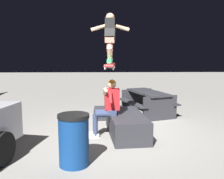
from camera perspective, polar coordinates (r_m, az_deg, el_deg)
name	(u,v)px	position (r m, az deg, el deg)	size (l,w,h in m)	color
ground_plane	(121,134)	(6.46, 1.93, -9.65)	(40.00, 40.00, 0.00)	gray
ledge_box_main	(126,125)	(6.33, 3.17, -7.62)	(1.82, 0.80, 0.51)	#28282D
person_sitting_on_ledge	(107,105)	(6.15, -1.00, -3.31)	(0.60, 0.77, 1.34)	#2D3856
skateboard	(110,66)	(6.00, -0.46, 5.19)	(1.03, 0.28, 0.13)	#B72D2D
skater_airborne	(110,35)	(6.06, -0.44, 11.72)	(0.63, 0.89, 1.12)	#2D9E66
kicker_ramp	(110,115)	(8.13, -0.51, -5.53)	(1.11, 1.02, 0.32)	#28282D
picnic_table_back	(147,99)	(8.37, 7.74, -2.11)	(2.04, 1.82, 0.75)	#28282D
trash_bin	(74,140)	(4.68, -8.31, -10.79)	(0.55, 0.55, 0.92)	navy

